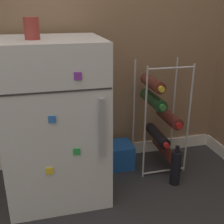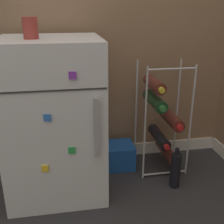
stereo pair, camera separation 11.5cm
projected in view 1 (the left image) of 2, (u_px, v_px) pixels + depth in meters
The scene contains 6 objects.
ground_plane at pixel (121, 205), 1.60m from camera, with size 14.00×14.00×0.00m, color #28282B.
mini_fridge at pixel (55, 120), 1.60m from camera, with size 0.55×0.55×0.91m.
wine_rack at pixel (160, 118), 1.88m from camera, with size 0.31×0.33×0.74m.
soda_box at pixel (116, 155), 1.97m from camera, with size 0.22×0.19×0.17m.
fridge_top_cup at pixel (32, 28), 1.35m from camera, with size 0.07×0.07×0.11m.
loose_bottle_floor at pixel (176, 167), 1.76m from camera, with size 0.06×0.06×0.27m.
Camera 1 is at (-0.37, -1.26, 1.07)m, focal length 45.00 mm.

